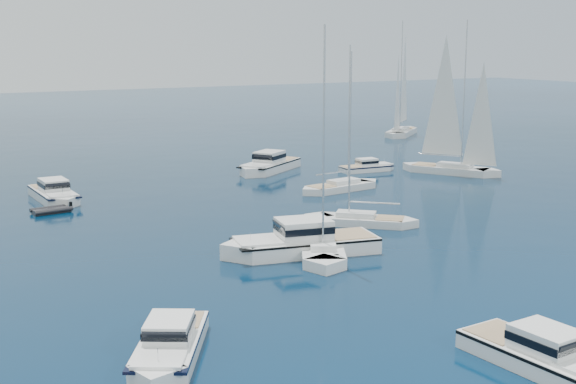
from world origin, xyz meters
The scene contains 14 objects.
ground centered at (0.00, 0.00, 0.00)m, with size 400.00×400.00×0.00m, color #082B4E.
motor_cruiser_near centered at (-5.15, -8.24, 0.00)m, with size 2.89×9.44×2.48m, color white, non-canonical shape.
motor_cruiser_left centered at (-19.08, 1.68, 0.00)m, with size 2.71×8.87×2.33m, color white, non-canonical shape.
motor_cruiser_centre centered at (-4.65, 13.85, 0.00)m, with size 3.61×11.80×3.10m, color white, non-canonical shape.
motor_cruiser_far_r centered at (19.72, 39.53, 0.00)m, with size 2.18×7.12×1.87m, color white, non-canonical shape.
motor_cruiser_distant centered at (9.98, 45.04, 0.00)m, with size 3.37×11.00×2.89m, color silver, non-canonical shape.
motor_cruiser_horizon centered at (-14.78, 40.68, 0.00)m, with size 2.95×9.64×2.53m, color silver, non-canonical shape.
sailboat_fore centered at (-3.41, 13.04, 0.00)m, with size 2.83×10.90×16.02m, color white, non-canonical shape.
sailboat_mid_r centered at (3.95, 18.78, 0.00)m, with size 2.50×9.61×14.13m, color silver, non-canonical shape.
sailboat_centre centered at (10.68, 31.61, 0.00)m, with size 2.58×9.91×14.56m, color silver, non-canonical shape.
sailboat_sails_r centered at (26.77, 33.73, 0.00)m, with size 3.05×11.73×17.25m, color silver, non-canonical shape.
sailboat_sails_far centered at (44.53, 64.79, 0.00)m, with size 3.20×12.31×18.09m, color silver, non-canonical shape.
tender_yellow centered at (-4.46, 12.06, 0.00)m, with size 2.06×3.78×0.95m, color #C2980B, non-canonical shape.
tender_grey_far centered at (-16.30, 35.62, 0.00)m, with size 1.91×3.44×0.95m, color black, non-canonical shape.
Camera 1 is at (-31.30, -30.20, 14.36)m, focal length 48.31 mm.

